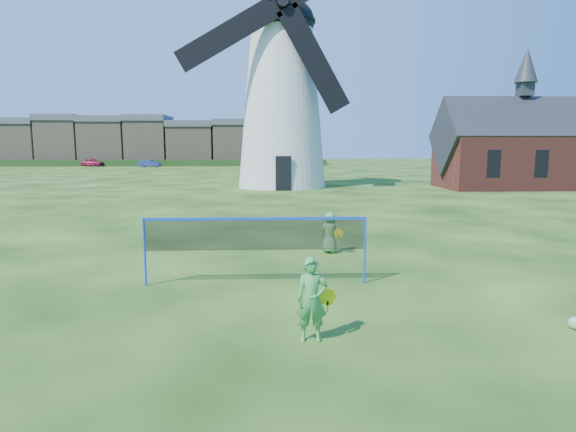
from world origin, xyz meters
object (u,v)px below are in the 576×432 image
(badminton_net, at_px, (256,235))
(player_girl, at_px, (312,300))
(car_left, at_px, (92,162))
(player_boy, at_px, (330,232))
(play_ball, at_px, (575,323))
(chapel, at_px, (521,150))
(windmill, at_px, (282,94))
(car_right, at_px, (150,163))

(badminton_net, relative_size, player_girl, 3.65)
(car_left, bearing_deg, player_boy, -139.55)
(play_ball, bearing_deg, chapel, 63.92)
(player_boy, bearing_deg, play_ball, 143.58)
(windmill, relative_size, chapel, 1.69)
(car_left, bearing_deg, play_ball, -139.16)
(player_boy, bearing_deg, badminton_net, 80.97)
(windmill, distance_m, chapel, 18.38)
(chapel, height_order, player_boy, chapel)
(badminton_net, bearing_deg, car_left, 112.37)
(player_boy, xyz_separation_m, play_ball, (3.47, -6.20, -0.50))
(chapel, height_order, car_left, chapel)
(badminton_net, distance_m, car_right, 65.68)
(play_ball, bearing_deg, player_girl, -176.27)
(windmill, height_order, player_boy, windmill)
(car_left, bearing_deg, windmill, -128.60)
(chapel, relative_size, car_right, 3.66)
(car_right, bearing_deg, player_boy, -151.01)
(windmill, xyz_separation_m, car_right, (-19.02, 36.69, -6.50))
(car_left, xyz_separation_m, car_right, (9.40, -2.48, -0.08))
(player_girl, relative_size, car_right, 0.42)
(player_girl, distance_m, car_left, 74.51)
(play_ball, height_order, car_right, car_right)
(player_boy, bearing_deg, chapel, -103.99)
(play_ball, bearing_deg, car_left, 115.40)
(chapel, xyz_separation_m, car_left, (-46.23, 40.96, -2.26))
(windmill, distance_m, play_ball, 30.65)
(badminton_net, xyz_separation_m, car_right, (-17.65, 63.26, -0.59))
(car_left, bearing_deg, car_right, -89.37)
(play_ball, relative_size, car_left, 0.06)
(player_girl, height_order, car_left, player_girl)
(badminton_net, height_order, play_ball, badminton_net)
(player_boy, distance_m, car_left, 69.00)
(play_ball, xyz_separation_m, car_right, (-23.24, 66.24, 0.44))
(play_ball, distance_m, car_right, 70.20)
(chapel, xyz_separation_m, player_girl, (-18.19, -28.07, -2.19))
(windmill, xyz_separation_m, player_boy, (0.75, -23.35, -6.44))
(player_boy, distance_m, car_right, 63.22)
(windmill, relative_size, car_left, 5.62)
(chapel, relative_size, badminton_net, 2.40)
(chapel, relative_size, player_boy, 9.88)
(windmill, relative_size, play_ball, 93.15)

